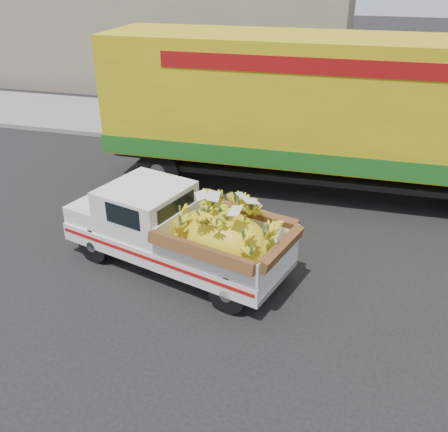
# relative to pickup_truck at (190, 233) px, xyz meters

# --- Properties ---
(ground) EXTENTS (100.00, 100.00, 0.00)m
(ground) POSITION_rel_pickup_truck_xyz_m (0.84, 0.27, -0.82)
(ground) COLOR black
(ground) RESTS_ON ground
(curb) EXTENTS (60.00, 0.25, 0.15)m
(curb) POSITION_rel_pickup_truck_xyz_m (0.84, 6.91, -0.75)
(curb) COLOR gray
(curb) RESTS_ON ground
(sidewalk) EXTENTS (60.00, 4.00, 0.14)m
(sidewalk) POSITION_rel_pickup_truck_xyz_m (0.84, 9.01, -0.75)
(sidewalk) COLOR gray
(sidewalk) RESTS_ON ground
(building_left) EXTENTS (18.00, 6.00, 5.00)m
(building_left) POSITION_rel_pickup_truck_xyz_m (-7.16, 14.91, 1.68)
(building_left) COLOR gray
(building_left) RESTS_ON ground
(pickup_truck) EXTENTS (4.62, 2.70, 1.53)m
(pickup_truck) POSITION_rel_pickup_truck_xyz_m (0.00, 0.00, 0.00)
(pickup_truck) COLOR black
(pickup_truck) RESTS_ON ground
(semi_trailer) EXTENTS (12.01, 2.70, 3.80)m
(semi_trailer) POSITION_rel_pickup_truck_xyz_m (2.49, 4.46, 1.30)
(semi_trailer) COLOR black
(semi_trailer) RESTS_ON ground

